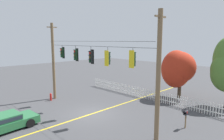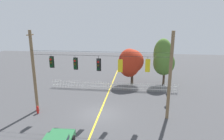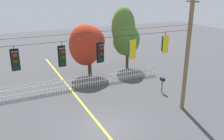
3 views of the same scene
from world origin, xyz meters
The scene contains 13 objects.
ground centered at (0.00, 0.00, 0.00)m, with size 80.00×80.00×0.00m, color #424244.
lane_centerline_stripe centered at (0.00, 0.00, 0.00)m, with size 0.16×36.00×0.01m, color gold.
signal_support_span centered at (0.00, 0.00, 4.15)m, with size 13.35×1.10×8.16m.
traffic_signal_southbound_primary centered at (-4.62, 0.01, 5.12)m, with size 0.43×0.38×1.32m.
traffic_signal_northbound_primary centered at (-2.25, 0.01, 5.03)m, with size 0.43×0.38×1.43m.
traffic_signal_eastbound_side centered at (-0.01, 0.01, 4.98)m, with size 0.43×0.38×1.49m.
traffic_signal_northbound_secondary centered at (2.04, -0.01, 4.99)m, with size 0.43×0.38×1.46m.
traffic_signal_westbound_side centered at (4.50, -0.01, 5.09)m, with size 0.43×0.38×1.37m.
white_picket_fence centered at (0.42, 7.01, 0.57)m, with size 16.99×0.06×1.13m.
autumn_maple_near_fence centered at (2.63, 9.96, 3.31)m, with size 3.69×3.27×5.29m.
autumn_maple_mid centered at (7.34, 10.55, 3.76)m, with size 3.04×2.78×6.70m.
fire_hydrant centered at (-6.13, -0.68, 0.39)m, with size 0.38×0.22×0.79m.
roadside_mailbox centered at (6.97, 3.10, 1.08)m, with size 0.25×0.44×1.33m.
Camera 2 is at (3.44, -16.74, 8.73)m, focal length 30.03 mm.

